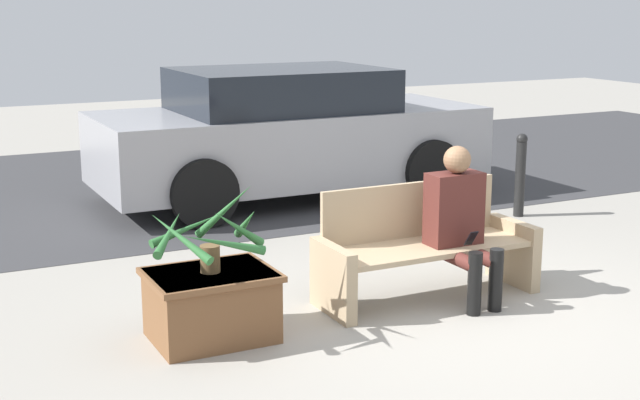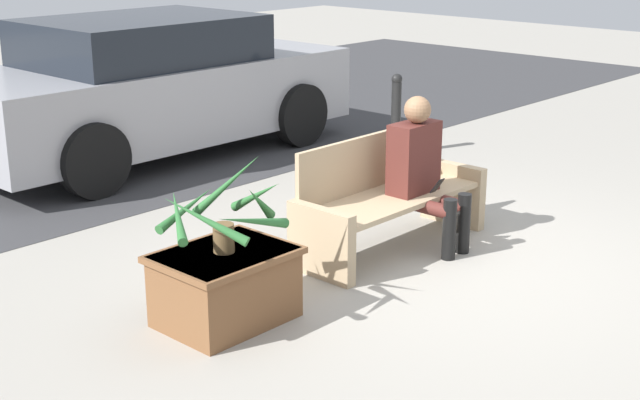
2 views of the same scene
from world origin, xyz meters
name	(u,v)px [view 1 (image 1 of 2)]	position (x,y,z in m)	size (l,w,h in m)	color
ground_plane	(466,318)	(0.00, 0.00, 0.00)	(30.00, 30.00, 0.00)	#9E998E
road_surface	(205,179)	(0.00, 5.64, 0.00)	(20.00, 6.00, 0.01)	#38383A
bench	(424,247)	(-0.01, 0.57, 0.39)	(1.73, 0.59, 0.86)	tan
person_seated	(460,218)	(0.19, 0.38, 0.64)	(0.42, 0.58, 1.18)	#51231E
planter_box	(211,303)	(-1.78, 0.45, 0.26)	(0.84, 0.65, 0.47)	brown
potted_plant	(210,234)	(-1.78, 0.44, 0.74)	(0.77, 0.78, 0.59)	brown
parked_car	(288,134)	(0.52, 4.23, 0.75)	(4.39, 1.98, 1.49)	#99999E
bollard_post	(520,173)	(2.33, 2.31, 0.46)	(0.12, 0.12, 0.89)	black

